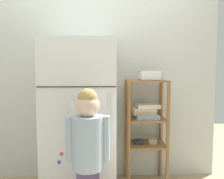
% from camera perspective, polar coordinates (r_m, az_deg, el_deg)
% --- Properties ---
extents(kitchen_wall_back, '(2.80, 0.03, 2.05)m').
position_cam_1_polar(kitchen_wall_back, '(2.80, -3.97, 0.03)').
color(kitchen_wall_back, silver).
rests_on(kitchen_wall_back, ground).
extents(refrigerator, '(0.72, 0.65, 1.55)m').
position_cam_1_polar(refrigerator, '(2.51, -7.49, -6.32)').
color(refrigerator, white).
rests_on(refrigerator, ground).
extents(child_standing, '(0.36, 0.26, 1.11)m').
position_cam_1_polar(child_standing, '(2.01, -5.72, -12.25)').
color(child_standing, '#503F68').
rests_on(child_standing, ground).
extents(pantry_shelf_unit, '(0.44, 0.35, 1.14)m').
position_cam_1_polar(pantry_shelf_unit, '(2.67, 7.99, -7.08)').
color(pantry_shelf_unit, olive).
rests_on(pantry_shelf_unit, ground).
extents(fruit_bin, '(0.21, 0.18, 0.10)m').
position_cam_1_polar(fruit_bin, '(2.61, 8.98, 3.10)').
color(fruit_bin, white).
rests_on(fruit_bin, pantry_shelf_unit).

